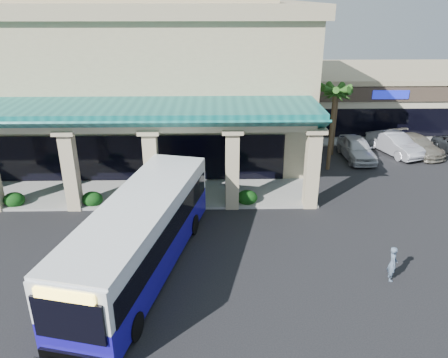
{
  "coord_description": "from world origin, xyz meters",
  "views": [
    {
      "loc": [
        0.55,
        -17.48,
        11.43
      ],
      "look_at": [
        1.02,
        4.19,
        2.2
      ],
      "focal_mm": 35.0,
      "sensor_mm": 36.0,
      "label": 1
    }
  ],
  "objects_px": {
    "car_silver": "(357,148)",
    "car_red": "(417,145)",
    "transit_bus": "(141,237)",
    "pedestrian": "(393,264)",
    "car_white": "(395,144)"
  },
  "relations": [
    {
      "from": "car_silver",
      "to": "car_red",
      "type": "height_order",
      "value": "car_silver"
    },
    {
      "from": "car_silver",
      "to": "car_red",
      "type": "bearing_deg",
      "value": 10.15
    },
    {
      "from": "transit_bus",
      "to": "pedestrian",
      "type": "distance_m",
      "value": 10.86
    },
    {
      "from": "transit_bus",
      "to": "pedestrian",
      "type": "height_order",
      "value": "transit_bus"
    },
    {
      "from": "transit_bus",
      "to": "car_red",
      "type": "relative_size",
      "value": 2.5
    },
    {
      "from": "car_red",
      "to": "car_silver",
      "type": "bearing_deg",
      "value": 173.84
    },
    {
      "from": "car_white",
      "to": "pedestrian",
      "type": "bearing_deg",
      "value": -131.11
    },
    {
      "from": "pedestrian",
      "to": "car_white",
      "type": "height_order",
      "value": "car_white"
    },
    {
      "from": "transit_bus",
      "to": "car_silver",
      "type": "bearing_deg",
      "value": 58.99
    },
    {
      "from": "car_white",
      "to": "car_red",
      "type": "distance_m",
      "value": 1.76
    },
    {
      "from": "car_silver",
      "to": "pedestrian",
      "type": "bearing_deg",
      "value": -102.37
    },
    {
      "from": "car_white",
      "to": "car_silver",
      "type": "bearing_deg",
      "value": 177.47
    },
    {
      "from": "transit_bus",
      "to": "car_silver",
      "type": "relative_size",
      "value": 2.53
    },
    {
      "from": "transit_bus",
      "to": "car_silver",
      "type": "xyz_separation_m",
      "value": [
        13.79,
        14.07,
        -0.88
      ]
    },
    {
      "from": "pedestrian",
      "to": "car_silver",
      "type": "relative_size",
      "value": 0.33
    }
  ]
}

